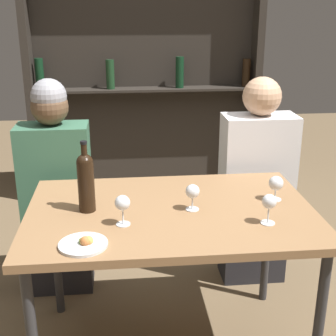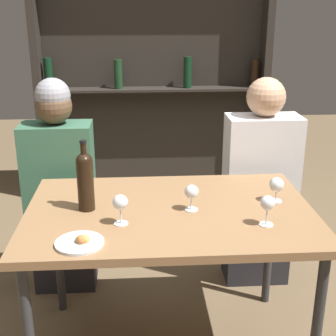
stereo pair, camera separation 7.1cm
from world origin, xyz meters
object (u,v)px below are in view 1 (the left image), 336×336
object	(u,v)px
wine_glass_1	(276,184)
seated_person_left	(57,193)
seated_person_right	(256,188)
wine_bottle	(86,180)
wine_glass_0	(269,203)
wine_glass_3	(122,204)
wine_glass_2	(193,192)
food_plate_0	(84,244)

from	to	relation	value
wine_glass_1	seated_person_left	world-z (taller)	seated_person_left
seated_person_left	seated_person_right	xyz separation A→B (m)	(1.16, 0.00, -0.02)
wine_bottle	wine_glass_0	xyz separation A→B (m)	(0.75, -0.21, -0.05)
seated_person_left	seated_person_right	size ratio (longest dim) A/B	1.01
wine_glass_0	wine_glass_3	bearing A→B (deg)	175.26
wine_bottle	seated_person_right	world-z (taller)	seated_person_right
wine_glass_2	food_plate_0	size ratio (longest dim) A/B	0.64
wine_glass_1	wine_glass_0	bearing A→B (deg)	-114.32
seated_person_right	wine_glass_0	bearing A→B (deg)	-103.21
wine_glass_1	wine_glass_2	world-z (taller)	wine_glass_2
seated_person_right	wine_bottle	bearing A→B (deg)	-147.93
food_plate_0	seated_person_left	world-z (taller)	seated_person_left
wine_glass_1	wine_glass_2	distance (m)	0.41
wine_bottle	food_plate_0	bearing A→B (deg)	-89.08
wine_glass_1	seated_person_right	xyz separation A→B (m)	(0.08, 0.56, -0.25)
food_plate_0	wine_glass_0	bearing A→B (deg)	8.91
wine_glass_2	food_plate_0	world-z (taller)	wine_glass_2
wine_glass_0	wine_glass_1	size ratio (longest dim) A/B	1.11
wine_glass_1	food_plate_0	world-z (taller)	wine_glass_1
wine_bottle	wine_glass_1	world-z (taller)	wine_bottle
wine_glass_2	wine_glass_3	distance (m)	0.33
wine_glass_3	seated_person_right	xyz separation A→B (m)	(0.79, 0.75, -0.26)
wine_bottle	seated_person_left	xyz separation A→B (m)	(-0.22, 0.59, -0.29)
wine_glass_1	food_plate_0	size ratio (longest dim) A/B	0.63
wine_bottle	wine_glass_3	distance (m)	0.23
food_plate_0	seated_person_left	size ratio (longest dim) A/B	0.15
wine_glass_0	seated_person_right	xyz separation A→B (m)	(0.19, 0.80, -0.26)
wine_glass_1	wine_glass_2	xyz separation A→B (m)	(-0.40, -0.07, 0.00)
wine_glass_2	seated_person_right	bearing A→B (deg)	52.66
wine_glass_0	wine_glass_2	distance (m)	0.34
wine_glass_0	seated_person_right	world-z (taller)	seated_person_right
wine_glass_3	seated_person_right	world-z (taller)	seated_person_right
wine_bottle	seated_person_left	size ratio (longest dim) A/B	0.25
wine_bottle	wine_glass_0	bearing A→B (deg)	-15.34
wine_glass_1	wine_bottle	bearing A→B (deg)	-177.96
wine_glass_2	wine_glass_3	size ratio (longest dim) A/B	0.91
wine_glass_0	wine_glass_1	distance (m)	0.26
wine_bottle	wine_glass_1	size ratio (longest dim) A/B	2.72
seated_person_left	wine_glass_3	bearing A→B (deg)	-63.56
wine_glass_3	food_plate_0	bearing A→B (deg)	-131.86
wine_glass_2	seated_person_right	xyz separation A→B (m)	(0.48, 0.63, -0.25)
wine_glass_0	wine_glass_2	bearing A→B (deg)	150.04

